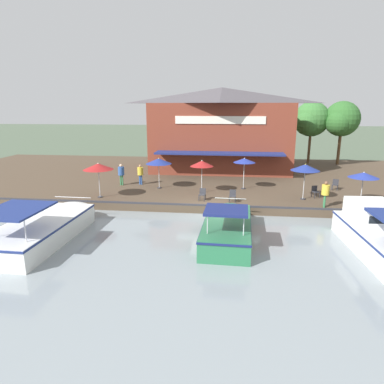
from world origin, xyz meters
The scene contains 22 objects.
ground_plane centered at (0.00, 0.00, 0.00)m, with size 220.00×220.00×0.00m, color #4C5B47.
quay_deck centered at (-11.00, 0.00, 0.30)m, with size 22.00×56.00×0.60m, color #4C3D2D.
quay_edge_fender centered at (-0.10, 0.00, 0.65)m, with size 0.20×50.40×0.10m, color #2D2D33.
waterfront_restaurant centered at (-13.93, 0.16, 4.79)m, with size 9.62×14.41×8.28m.
patio_umbrella_near_quay_edge centered at (-4.74, -4.45, 2.81)m, with size 2.06×2.06×2.47m.
patio_umbrella_by_entrance centered at (-3.65, -0.90, 2.85)m, with size 1.76×1.76×2.52m.
patio_umbrella_mid_patio_left centered at (-5.28, 2.31, 2.89)m, with size 1.73×1.73×2.52m.
patio_umbrella_back_row centered at (-2.56, 6.44, 2.90)m, with size 1.99×1.99×2.56m.
patio_umbrella_mid_patio_right centered at (-2.07, 10.19, 2.54)m, with size 1.97×1.97×2.17m.
patio_umbrella_far_corner centered at (-1.42, -8.14, 2.87)m, with size 2.15×2.15×2.54m.
cafe_chair_mid_patio centered at (-1.48, -0.66, 1.08)m, with size 0.49×0.49×0.85m.
cafe_chair_far_corner_seat centered at (-3.21, 7.42, 1.08)m, with size 0.57×0.57×0.85m.
cafe_chair_beside_entrance centered at (-5.77, 9.52, 1.08)m, with size 0.58×0.58×0.85m.
cafe_chair_facing_river centered at (-1.30, 1.45, 1.08)m, with size 0.47×0.47×0.85m.
person_mid_patio centered at (-5.45, -7.82, 1.73)m, with size 0.51×0.51×1.79m.
person_at_quay_edge centered at (-5.88, -6.29, 1.67)m, with size 0.48×0.48×1.70m.
person_near_entrance centered at (-0.71, 7.45, 1.70)m, with size 0.49×0.49×1.74m.
motorboat_nearest_quay centered at (4.55, 8.61, 0.93)m, with size 7.78×2.97×2.37m.
motorboat_far_downstream centered at (5.03, -8.63, 0.70)m, with size 8.49×3.19×2.30m.
motorboat_mid_row centered at (3.67, 1.21, 0.68)m, with size 7.52×2.70×2.16m.
tree_behind_restaurant centered at (-18.96, 10.06, 5.52)m, with size 4.12×3.93×7.00m.
tree_downstream_bank centered at (-18.43, 13.21, 5.57)m, with size 4.05×3.86×7.02m.
Camera 1 is at (21.74, 1.31, 7.07)m, focal length 32.00 mm.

